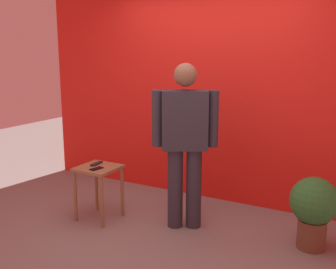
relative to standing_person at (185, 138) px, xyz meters
The scene contains 7 objects.
ground_plane 1.09m from the standing_person, 100.67° to the right, with size 12.00×12.00×0.00m, color gray.
back_wall_red 1.11m from the standing_person, 95.82° to the left, with size 4.82×0.12×2.97m, color red.
standing_person is the anchor object (origin of this frame).
side_table 1.06m from the standing_person, 163.47° to the right, with size 0.42×0.42×0.59m.
cell_phone 0.99m from the standing_person, 158.17° to the right, with size 0.07×0.14×0.01m, color black.
tv_remote 1.05m from the standing_person, 167.58° to the right, with size 0.04×0.17×0.02m, color black.
potted_plant 1.37m from the standing_person, ahead, with size 0.44×0.44×0.69m.
Camera 1 is at (1.86, -3.02, 1.82)m, focal length 43.07 mm.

